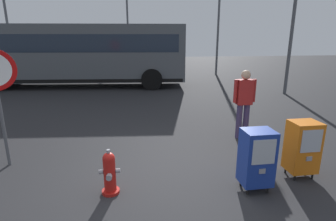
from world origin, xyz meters
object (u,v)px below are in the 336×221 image
(bus_near, at_px, (78,52))
(street_light_near_right, at_px, (127,8))
(fire_hydrant, at_px, (110,173))
(street_light_far_right, at_px, (219,10))
(newspaper_box_secondary, at_px, (257,157))
(newspaper_box_primary, at_px, (302,146))
(pedestrian, at_px, (244,100))

(bus_near, distance_m, street_light_near_right, 7.73)
(fire_hydrant, distance_m, street_light_far_right, 15.26)
(bus_near, xyz_separation_m, street_light_near_right, (2.53, 6.76, 2.78))
(bus_near, bearing_deg, newspaper_box_secondary, -61.24)
(newspaper_box_primary, bearing_deg, fire_hydrant, -179.08)
(newspaper_box_secondary, xyz_separation_m, street_light_near_right, (-1.91, 17.12, 3.92))
(newspaper_box_primary, bearing_deg, street_light_far_right, 77.80)
(newspaper_box_secondary, bearing_deg, street_light_far_right, 74.14)
(fire_hydrant, height_order, bus_near, bus_near)
(newspaper_box_primary, bearing_deg, newspaper_box_secondary, -163.72)
(newspaper_box_primary, relative_size, pedestrian, 0.61)
(newspaper_box_primary, height_order, street_light_near_right, street_light_near_right)
(street_light_near_right, xyz_separation_m, street_light_far_right, (5.79, -3.44, -0.42))
(fire_hydrant, xyz_separation_m, pedestrian, (3.07, 2.02, 0.60))
(pedestrian, bearing_deg, newspaper_box_secondary, -108.57)
(newspaper_box_primary, relative_size, street_light_far_right, 0.15)
(newspaper_box_secondary, bearing_deg, fire_hydrant, 174.18)
(newspaper_box_primary, xyz_separation_m, newspaper_box_secondary, (-0.99, -0.29, 0.00))
(newspaper_box_secondary, relative_size, pedestrian, 0.61)
(fire_hydrant, bearing_deg, newspaper_box_primary, 0.92)
(fire_hydrant, height_order, newspaper_box_primary, newspaper_box_primary)
(pedestrian, height_order, bus_near, bus_near)
(newspaper_box_primary, bearing_deg, bus_near, 118.32)
(bus_near, bearing_deg, pedestrian, -51.77)
(pedestrian, xyz_separation_m, street_light_far_right, (3.13, 11.42, 3.12))
(pedestrian, bearing_deg, street_light_near_right, 100.16)
(bus_near, relative_size, street_light_near_right, 1.37)
(fire_hydrant, xyz_separation_m, bus_near, (-2.12, 10.13, 1.36))
(street_light_near_right, bearing_deg, newspaper_box_primary, -80.23)
(newspaper_box_primary, distance_m, newspaper_box_secondary, 1.03)
(fire_hydrant, bearing_deg, bus_near, 101.82)
(newspaper_box_primary, height_order, pedestrian, pedestrian)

